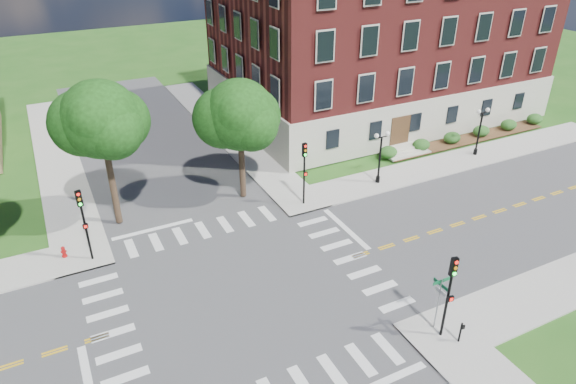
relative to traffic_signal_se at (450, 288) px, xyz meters
name	(u,v)px	position (x,y,z in m)	size (l,w,h in m)	color
ground	(243,292)	(-7.71, 7.73, -3.19)	(160.00, 160.00, 0.00)	#205117
road_ew	(243,292)	(-7.71, 7.73, -3.18)	(90.00, 12.00, 0.01)	#3D3D3F
road_ns	(243,292)	(-7.71, 7.73, -3.18)	(12.00, 90.00, 0.01)	#3D3D3F
sidewalk_ne	(335,145)	(7.67, 23.10, -3.13)	(34.00, 34.00, 0.12)	#9E9B93
crosswalk_east	(350,258)	(-0.51, 7.73, -3.19)	(2.20, 10.20, 0.02)	silver
stop_bar_east	(346,229)	(1.09, 10.73, -3.19)	(0.40, 5.50, 0.00)	silver
main_building	(377,31)	(16.29, 29.72, 5.15)	(30.60, 22.40, 16.50)	#B6B3A1
shrub_row	(466,141)	(19.29, 18.53, -3.19)	(18.00, 2.00, 1.30)	#1C4B19
tree_c	(100,120)	(-12.58, 18.41, 4.42)	(5.02, 5.02, 10.04)	#322319
tree_d	(240,115)	(-3.47, 18.00, 3.35)	(5.07, 5.07, 8.98)	#322319
traffic_signal_se	(450,288)	(0.00, 0.00, 0.00)	(0.36, 0.41, 4.80)	black
traffic_signal_ne	(304,166)	(0.05, 14.89, 0.00)	(0.33, 0.37, 4.80)	black
traffic_signal_nw	(83,217)	(-14.90, 14.71, 0.00)	(0.36, 0.42, 4.80)	black
twin_lamp_west	(380,155)	(6.88, 15.22, -0.66)	(1.36, 0.36, 4.23)	black
twin_lamp_east	(480,129)	(17.67, 15.71, -0.66)	(1.36, 0.36, 4.23)	black
street_sign_pole	(440,294)	(0.07, 0.62, -0.88)	(1.10, 1.10, 3.10)	gray
push_button_post	(461,331)	(0.49, -0.76, -2.39)	(0.14, 0.21, 1.20)	black
fire_hydrant	(64,252)	(-16.41, 15.74, -2.72)	(0.35, 0.35, 0.75)	#B20D0D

